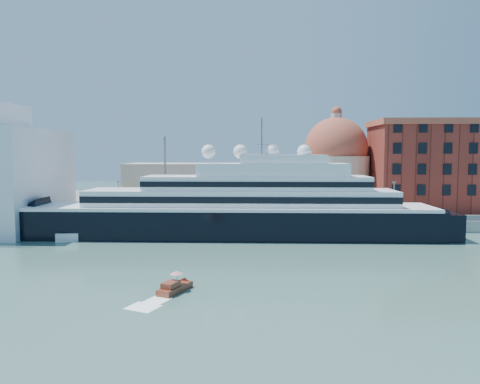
{
  "coord_description": "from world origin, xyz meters",
  "views": [
    {
      "loc": [
        0.09,
        -70.4,
        17.01
      ],
      "look_at": [
        -2.81,
        18.0,
        9.5
      ],
      "focal_mm": 35.0,
      "sensor_mm": 36.0,
      "label": 1
    }
  ],
  "objects": [
    {
      "name": "ground",
      "position": [
        0.0,
        0.0,
        0.0
      ],
      "size": [
        400.0,
        400.0,
        0.0
      ],
      "primitive_type": "plane",
      "color": "#355C56",
      "rests_on": "ground"
    },
    {
      "name": "quay",
      "position": [
        0.0,
        34.0,
        1.25
      ],
      "size": [
        180.0,
        10.0,
        2.5
      ],
      "primitive_type": "cube",
      "color": "gray",
      "rests_on": "ground"
    },
    {
      "name": "land",
      "position": [
        0.0,
        75.0,
        1.0
      ],
      "size": [
        260.0,
        72.0,
        2.0
      ],
      "primitive_type": "cube",
      "color": "slate",
      "rests_on": "ground"
    },
    {
      "name": "quay_fence",
      "position": [
        0.0,
        29.5,
        3.1
      ],
      "size": [
        180.0,
        0.1,
        1.2
      ],
      "primitive_type": "cube",
      "color": "slate",
      "rests_on": "quay"
    },
    {
      "name": "superyacht",
      "position": [
        -7.59,
        23.0,
        4.81
      ],
      "size": [
        93.29,
        12.93,
        27.88
      ],
      "color": "black",
      "rests_on": "ground"
    },
    {
      "name": "service_barge",
      "position": [
        -31.64,
        19.8,
        0.88
      ],
      "size": [
        14.34,
        8.9,
        3.06
      ],
      "rotation": [
        0.0,
        0.0,
        0.35
      ],
      "color": "white",
      "rests_on": "ground"
    },
    {
      "name": "water_taxi",
      "position": [
        -9.76,
        -14.89,
        0.63
      ],
      "size": [
        3.85,
        5.78,
        2.61
      ],
      "rotation": [
        0.0,
        0.0,
        -0.4
      ],
      "color": "maroon",
      "rests_on": "ground"
    },
    {
      "name": "warehouse",
      "position": [
        52.0,
        52.0,
        13.79
      ],
      "size": [
        43.0,
        19.0,
        23.25
      ],
      "color": "maroon",
      "rests_on": "land"
    },
    {
      "name": "church",
      "position": [
        6.39,
        57.72,
        10.91
      ],
      "size": [
        66.0,
        18.0,
        25.5
      ],
      "color": "beige",
      "rests_on": "land"
    },
    {
      "name": "lamp_posts",
      "position": [
        -12.67,
        32.27,
        9.84
      ],
      "size": [
        120.8,
        2.4,
        18.0
      ],
      "color": "slate",
      "rests_on": "quay"
    }
  ]
}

